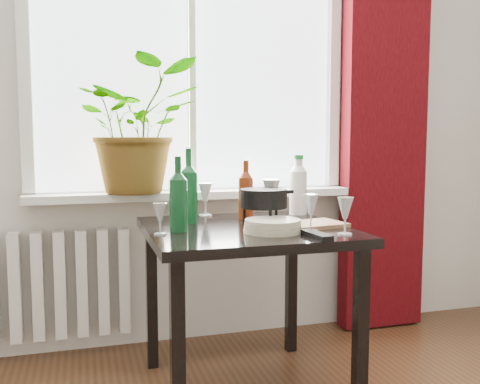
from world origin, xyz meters
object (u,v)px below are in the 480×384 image
object	(u,v)px
table	(245,247)
wineglass_back_left	(205,199)
plate_stack	(273,226)
tv_remote	(316,235)
wineglass_back_center	(271,199)
radiator	(49,285)
wineglass_front_left	(160,219)
wine_bottle_right	(189,185)
wine_bottle_left	(178,193)
potted_plant	(138,127)
bottle_amber	(246,189)
wineglass_front_right	(311,212)
wineglass_far_right	(345,216)
cleaning_bottle	(298,184)
cutting_board	(309,225)
fondue_pot	(264,207)

from	to	relation	value
table	wineglass_back_left	size ratio (longest dim) A/B	5.08
plate_stack	tv_remote	distance (m)	0.20
wineglass_back_center	radiator	bearing A→B (deg)	153.80
wineglass_front_left	wine_bottle_right	bearing A→B (deg)	58.57
plate_stack	tv_remote	xyz separation A→B (m)	(0.12, -0.16, -0.02)
table	wine_bottle_left	distance (m)	0.39
plate_stack	wine_bottle_left	bearing A→B (deg)	160.33
potted_plant	wineglass_front_left	bearing A→B (deg)	-88.76
wine_bottle_right	wineglass_back_left	size ratio (longest dim) A/B	2.05
table	bottle_amber	size ratio (longest dim) A/B	2.95
wineglass_back_center	wineglass_front_right	bearing A→B (deg)	-76.74
wineglass_back_center	wineglass_front_left	bearing A→B (deg)	-157.52
wineglass_far_right	wineglass_front_left	distance (m)	0.73
cleaning_bottle	cutting_board	bearing A→B (deg)	-105.52
radiator	cleaning_bottle	world-z (taller)	cleaning_bottle
plate_stack	wineglass_front_right	bearing A→B (deg)	1.52
wineglass_far_right	wine_bottle_right	bearing A→B (deg)	137.40
cleaning_bottle	wineglass_front_left	xyz separation A→B (m)	(-0.75, -0.39, -0.09)
wineglass_front_right	fondue_pot	world-z (taller)	fondue_pot
table	fondue_pot	world-z (taller)	fondue_pot
wine_bottle_right	cleaning_bottle	size ratio (longest dim) A/B	1.12
cleaning_bottle	bottle_amber	bearing A→B (deg)	-166.31
wine_bottle_right	wine_bottle_left	bearing A→B (deg)	-111.49
radiator	wineglass_front_left	world-z (taller)	wineglass_front_left
potted_plant	cutting_board	world-z (taller)	potted_plant
table	wine_bottle_right	distance (m)	0.38
wine_bottle_right	plate_stack	distance (m)	0.47
potted_plant	wineglass_back_center	xyz separation A→B (m)	(0.56, -0.43, -0.34)
wine_bottle_left	plate_stack	size ratio (longest dim) A/B	1.31
potted_plant	wine_bottle_right	bearing A→B (deg)	-63.77
wineglass_back_center	cleaning_bottle	bearing A→B (deg)	38.68
cleaning_bottle	fondue_pot	size ratio (longest dim) A/B	1.30
radiator	cutting_board	size ratio (longest dim) A/B	2.65
wineglass_back_center	tv_remote	xyz separation A→B (m)	(0.02, -0.46, -0.09)
radiator	bottle_amber	distance (m)	1.13
wineglass_back_left	cleaning_bottle	bearing A→B (deg)	-9.42
wineglass_front_right	wineglass_back_left	distance (m)	0.63
wine_bottle_left	tv_remote	bearing A→B (deg)	-30.57
table	potted_plant	size ratio (longest dim) A/B	1.27
wineglass_front_right	radiator	bearing A→B (deg)	143.83
potted_plant	wineglass_back_center	distance (m)	0.79
potted_plant	cleaning_bottle	size ratio (longest dim) A/B	2.19
wine_bottle_right	wineglass_front_right	size ratio (longest dim) A/B	2.24
radiator	wine_bottle_right	size ratio (longest dim) A/B	2.33
potted_plant	wineglass_front_left	distance (m)	0.76
wineglass_front_right	wineglass_back_center	xyz separation A→B (m)	(-0.07, 0.29, 0.02)
potted_plant	wine_bottle_right	xyz separation A→B (m)	(0.19, -0.38, -0.27)
table	fondue_pot	xyz separation A→B (m)	(0.09, 0.02, 0.17)
potted_plant	wineglass_back_center	bearing A→B (deg)	-37.25
wine_bottle_right	bottle_amber	xyz separation A→B (m)	(0.28, 0.04, -0.03)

